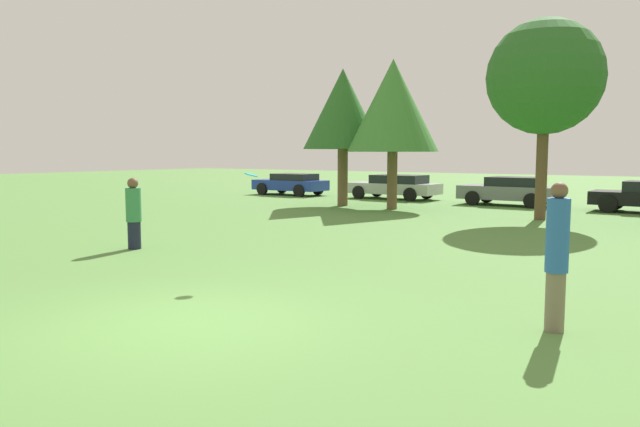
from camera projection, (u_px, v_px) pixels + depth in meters
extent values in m
plane|color=#54843D|center=(190.00, 323.00, 8.11)|extent=(120.00, 120.00, 0.00)
cylinder|color=#191E33|center=(134.00, 235.00, 14.38)|extent=(0.31, 0.31, 0.65)
cylinder|color=#337F4C|center=(133.00, 205.00, 14.31)|extent=(0.36, 0.36, 0.80)
sphere|color=brown|center=(133.00, 183.00, 14.26)|extent=(0.25, 0.25, 0.25)
cylinder|color=#726651|center=(555.00, 302.00, 7.71)|extent=(0.24, 0.24, 0.77)
cylinder|color=#2659A5|center=(558.00, 235.00, 7.63)|extent=(0.29, 0.29, 0.94)
sphere|color=brown|center=(559.00, 191.00, 7.57)|extent=(0.21, 0.21, 0.21)
cylinder|color=#19B2D8|center=(251.00, 175.00, 11.16)|extent=(0.25, 0.25, 0.10)
cylinder|color=brown|center=(343.00, 177.00, 26.09)|extent=(0.44, 0.44, 2.46)
cone|color=#286023|center=(343.00, 109.00, 25.80)|extent=(3.41, 3.41, 3.41)
cylinder|color=brown|center=(392.00, 181.00, 24.52)|extent=(0.41, 0.41, 2.33)
cone|color=#3D7F33|center=(393.00, 106.00, 24.22)|extent=(3.70, 3.70, 3.70)
cylinder|color=brown|center=(542.00, 165.00, 20.52)|extent=(0.38, 0.38, 3.77)
sphere|color=#286023|center=(545.00, 77.00, 20.23)|extent=(3.86, 3.86, 3.86)
cube|color=#1E389E|center=(290.00, 185.00, 32.89)|extent=(4.09, 1.77, 0.54)
cube|color=black|center=(294.00, 177.00, 32.67)|extent=(2.26, 1.54, 0.35)
cylinder|color=black|center=(262.00, 189.00, 32.94)|extent=(0.65, 0.21, 0.65)
cylinder|color=black|center=(282.00, 187.00, 34.34)|extent=(0.65, 0.21, 0.65)
cylinder|color=black|center=(299.00, 191.00, 31.50)|extent=(0.65, 0.21, 0.65)
cylinder|color=black|center=(318.00, 189.00, 32.89)|extent=(0.65, 0.21, 0.65)
cube|color=#B2B2B7|center=(393.00, 188.00, 30.00)|extent=(4.61, 1.90, 0.52)
cube|color=black|center=(399.00, 179.00, 29.75)|extent=(2.54, 1.65, 0.41)
cylinder|color=black|center=(359.00, 192.00, 30.08)|extent=(0.66, 0.18, 0.65)
cylinder|color=black|center=(377.00, 190.00, 31.58)|extent=(0.66, 0.18, 0.65)
cylinder|color=black|center=(410.00, 195.00, 28.46)|extent=(0.66, 0.18, 0.65)
cylinder|color=black|center=(427.00, 192.00, 29.95)|extent=(0.66, 0.18, 0.65)
cube|color=slate|center=(508.00, 193.00, 26.34)|extent=(4.10, 1.84, 0.59)
cube|color=black|center=(515.00, 182.00, 26.11)|extent=(2.26, 1.60, 0.39)
cylinder|color=black|center=(473.00, 198.00, 26.36)|extent=(0.63, 0.21, 0.63)
cylinder|color=black|center=(487.00, 196.00, 27.81)|extent=(0.63, 0.21, 0.63)
cylinder|color=black|center=(531.00, 201.00, 24.91)|extent=(0.63, 0.21, 0.63)
cylinder|color=black|center=(543.00, 198.00, 26.36)|extent=(0.63, 0.21, 0.63)
cylinder|color=black|center=(608.00, 204.00, 22.99)|extent=(0.68, 0.20, 0.68)
cylinder|color=black|center=(616.00, 201.00, 24.35)|extent=(0.68, 0.20, 0.68)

